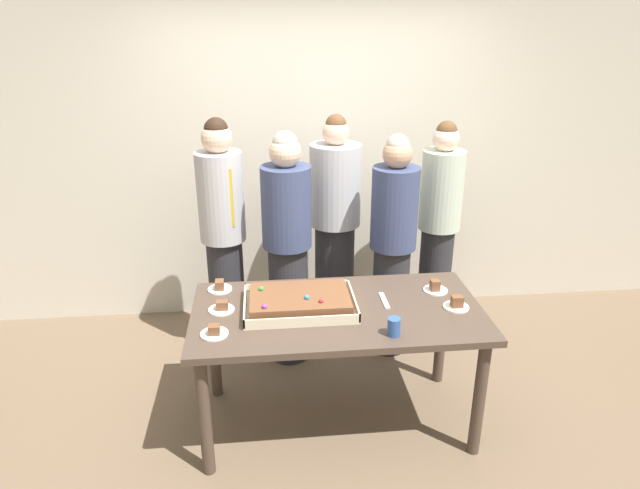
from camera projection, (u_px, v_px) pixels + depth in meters
ground_plane at (336, 420)px, 3.56m from camera, size 12.00×12.00×0.00m
interior_back_panel at (312, 134)px, 4.47m from camera, size 8.00×0.12×3.00m
party_table at (337, 325)px, 3.30m from camera, size 1.68×0.87×0.79m
sheet_cake at (300, 302)px, 3.27m from camera, size 0.64×0.45×0.11m
plated_slice_near_left at (222, 308)px, 3.25m from camera, size 0.15×0.15×0.06m
plated_slice_near_right at (435, 288)px, 3.47m from camera, size 0.15×0.15×0.08m
plated_slice_far_left at (214, 332)px, 3.00m from camera, size 0.15×0.15×0.06m
plated_slice_far_right at (220, 287)px, 3.49m from camera, size 0.15×0.15×0.07m
plated_slice_center_front at (456, 304)px, 3.28m from camera, size 0.15×0.15×0.08m
drink_cup_nearest at (394, 327)px, 2.99m from camera, size 0.07×0.07×0.10m
cake_server_utensil at (384, 301)px, 3.36m from camera, size 0.03×0.20×0.01m
person_serving_front at (335, 227)px, 4.28m from camera, size 0.38×0.38×1.73m
person_green_shirt_behind at (223, 236)px, 4.00m from camera, size 0.32×0.32×1.76m
person_striped_tie_right at (393, 244)px, 4.02m from camera, size 0.33×0.33×1.65m
person_far_right_suit at (287, 247)px, 3.92m from camera, size 0.34×0.34×1.69m
person_left_edge_reaching at (439, 227)px, 4.28m from camera, size 0.31×0.31×1.68m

